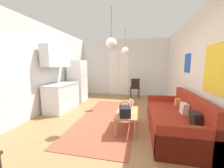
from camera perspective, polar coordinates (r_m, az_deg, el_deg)
ground_plane at (r=3.65m, az=-2.61°, el=-16.99°), size 4.81×7.62×0.10m
wall_back at (r=6.82m, az=4.73°, el=6.93°), size 4.41×0.13×2.76m
wall_right at (r=3.47m, az=34.37°, el=4.72°), size 0.12×7.22×2.76m
wall_left at (r=4.38m, az=-31.33°, el=5.35°), size 0.12×7.22×2.76m
area_rug at (r=3.94m, az=-1.99°, el=-14.17°), size 1.48×3.35×0.01m
couch at (r=3.40m, az=25.62°, el=-13.77°), size 0.94×2.14×0.86m
coffee_table at (r=3.22m, az=6.46°, el=-12.66°), size 0.48×0.91×0.42m
bamboo_vase at (r=3.40m, az=8.04°, el=-8.36°), size 0.08×0.08×0.45m
handbag at (r=2.92m, az=5.45°, el=-11.43°), size 0.28×0.36×0.32m
refrigerator at (r=5.73m, az=-14.43°, el=1.27°), size 0.64×0.64×1.69m
kitchen_counter at (r=4.79m, az=-21.01°, el=-0.83°), size 0.63×1.32×2.11m
accent_chair at (r=6.20m, az=9.74°, el=-1.24°), size 0.47×0.45×0.90m
pendant_lamp_near at (r=3.13m, az=-0.31°, el=16.98°), size 0.24×0.24×0.89m
pendant_lamp_far at (r=4.79m, az=5.55°, el=13.97°), size 0.24×0.24×0.88m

